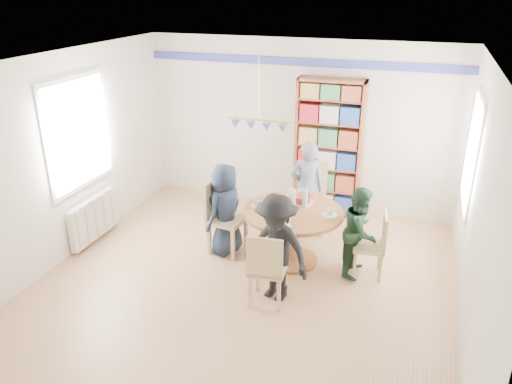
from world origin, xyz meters
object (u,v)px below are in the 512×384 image
at_px(dining_table, 293,224).
at_px(chair_near, 267,267).
at_px(person_right, 360,232).
at_px(chair_right, 375,242).
at_px(person_near, 276,248).
at_px(bookshelf, 328,149).
at_px(chair_far, 311,194).
at_px(chair_left, 222,213).
at_px(person_far, 307,188).
at_px(person_left, 225,210).
at_px(radiator, 94,218).

bearing_deg(dining_table, chair_near, -91.37).
height_order(chair_near, person_right, person_right).
relative_size(dining_table, chair_right, 1.51).
relative_size(dining_table, person_right, 1.11).
xyz_separation_m(person_near, bookshelf, (0.08, 2.56, 0.40)).
distance_m(chair_right, chair_far, 1.48).
relative_size(chair_left, bookshelf, 0.48).
xyz_separation_m(chair_near, person_far, (-0.01, 1.96, 0.19)).
xyz_separation_m(chair_left, chair_near, (0.97, -1.03, -0.06)).
bearing_deg(dining_table, person_left, -177.25).
bearing_deg(radiator, person_far, 24.17).
xyz_separation_m(person_far, bookshelf, (0.14, 0.78, 0.36)).
height_order(chair_right, person_right, person_right).
bearing_deg(chair_near, bookshelf, 87.28).
distance_m(chair_near, person_far, 1.97).
distance_m(chair_right, person_left, 2.00).
xyz_separation_m(radiator, person_far, (2.80, 1.26, 0.35)).
xyz_separation_m(radiator, person_right, (3.71, 0.35, 0.24)).
xyz_separation_m(chair_right, chair_far, (-1.06, 1.03, 0.10)).
height_order(radiator, chair_left, chair_left).
distance_m(chair_left, chair_right, 2.06).
distance_m(dining_table, bookshelf, 1.77).
bearing_deg(person_far, chair_far, -130.49).
relative_size(chair_far, chair_near, 1.12).
bearing_deg(person_left, chair_far, 155.36).
relative_size(chair_far, bookshelf, 0.48).
bearing_deg(chair_left, chair_near, -46.73).
distance_m(dining_table, chair_near, 1.05).
bearing_deg(chair_right, person_near, -140.33).
relative_size(chair_near, person_right, 0.79).
distance_m(radiator, person_left, 1.96).
relative_size(chair_near, person_near, 0.70).
xyz_separation_m(radiator, chair_left, (1.85, 0.33, 0.22)).
distance_m(dining_table, person_left, 0.94).
bearing_deg(chair_right, chair_far, 135.93).
bearing_deg(person_left, bookshelf, 165.72).
bearing_deg(radiator, chair_far, 25.72).
height_order(radiator, dining_table, dining_table).
bearing_deg(person_near, dining_table, 110.13).
relative_size(person_left, person_far, 0.91).
relative_size(chair_right, bookshelf, 0.40).
relative_size(chair_left, person_far, 0.73).
height_order(chair_far, chair_near, chair_far).
height_order(chair_far, person_left, person_left).
height_order(person_far, person_near, person_far).
distance_m(person_far, bookshelf, 0.87).
bearing_deg(chair_near, chair_far, 89.28).
bearing_deg(chair_left, person_near, -39.59).
bearing_deg(person_near, radiator, -172.12).
bearing_deg(person_near, chair_near, -88.72).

